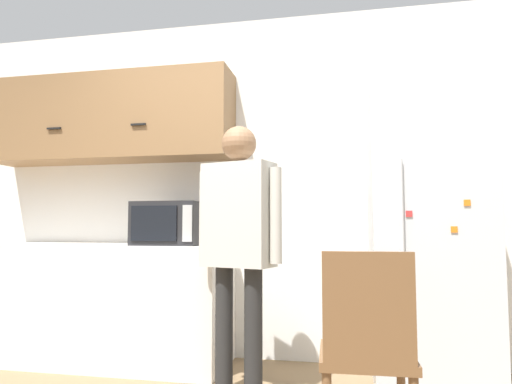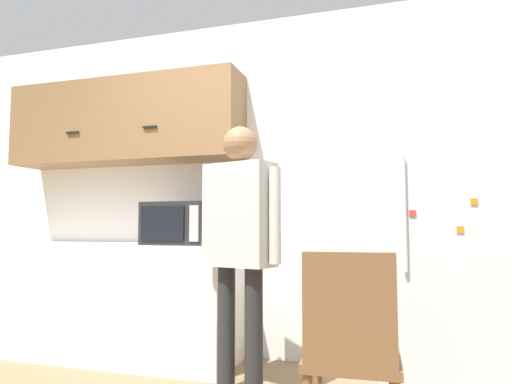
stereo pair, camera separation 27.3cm
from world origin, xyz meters
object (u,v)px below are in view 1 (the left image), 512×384
microwave (170,224)px  refrigerator (428,238)px  chair (367,346)px  person (239,229)px

microwave → refrigerator: refrigerator is taller
refrigerator → chair: bearing=-111.4°
person → refrigerator: size_ratio=0.87×
chair → microwave: bearing=-41.4°
microwave → refrigerator: size_ratio=0.26×
refrigerator → person: bearing=-160.0°
person → chair: (0.73, -0.69, -0.49)m
microwave → chair: bearing=-39.2°
refrigerator → microwave: bearing=-179.5°
microwave → chair: 1.83m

